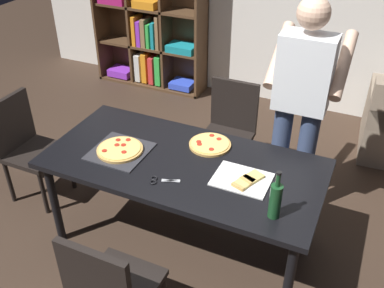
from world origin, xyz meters
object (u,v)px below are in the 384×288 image
(bookshelf, at_px, (149,6))
(kitchen_scissors, at_px, (160,180))
(second_pizza_plain, at_px, (210,144))
(dining_table, at_px, (183,169))
(chair_near_camera, at_px, (110,288))
(person_serving_pizza, at_px, (301,101))
(chair_left_end, at_px, (26,143))
(pepperoni_pizza_on_tray, at_px, (120,150))
(wine_bottle, at_px, (275,200))
(chair_far_side, at_px, (229,126))

(bookshelf, xyz_separation_m, kitchen_scissors, (1.53, -2.64, -0.23))
(kitchen_scissors, height_order, second_pizza_plain, second_pizza_plain)
(dining_table, relative_size, chair_near_camera, 2.10)
(bookshelf, distance_m, person_serving_pizza, 2.74)
(person_serving_pizza, xyz_separation_m, second_pizza_plain, (-0.51, -0.46, -0.24))
(chair_left_end, bearing_deg, person_serving_pizza, 19.35)
(pepperoni_pizza_on_tray, bearing_deg, chair_left_end, 175.36)
(dining_table, bearing_deg, pepperoni_pizza_on_tray, -169.89)
(dining_table, height_order, wine_bottle, wine_bottle)
(wine_bottle, xyz_separation_m, second_pizza_plain, (-0.61, 0.52, -0.11))
(dining_table, bearing_deg, chair_near_camera, -90.00)
(chair_near_camera, xyz_separation_m, bookshelf, (-1.57, 3.32, 0.48))
(chair_near_camera, height_order, person_serving_pizza, person_serving_pizza)
(pepperoni_pizza_on_tray, bearing_deg, chair_near_camera, -62.40)
(chair_near_camera, height_order, bookshelf, bookshelf)
(chair_left_end, relative_size, wine_bottle, 2.85)
(chair_near_camera, xyz_separation_m, chair_left_end, (-1.43, 0.94, 0.00))
(kitchen_scissors, bearing_deg, wine_bottle, -1.12)
(bookshelf, xyz_separation_m, second_pizza_plain, (1.66, -2.13, -0.23))
(chair_left_end, distance_m, bookshelf, 2.43)
(dining_table, relative_size, chair_left_end, 2.10)
(chair_near_camera, distance_m, chair_left_end, 1.71)
(wine_bottle, bearing_deg, chair_near_camera, -136.64)
(kitchen_scissors, xyz_separation_m, second_pizza_plain, (0.13, 0.51, 0.01))
(dining_table, distance_m, chair_far_side, 0.95)
(kitchen_scissors, bearing_deg, chair_near_camera, -86.60)
(chair_far_side, bearing_deg, second_pizza_plain, -82.14)
(chair_far_side, bearing_deg, pepperoni_pizza_on_tray, -113.78)
(chair_near_camera, distance_m, bookshelf, 3.70)
(dining_table, distance_m, wine_bottle, 0.78)
(chair_far_side, distance_m, wine_bottle, 1.44)
(bookshelf, bearing_deg, kitchen_scissors, -59.91)
(chair_left_end, bearing_deg, dining_table, 0.00)
(chair_left_end, xyz_separation_m, wine_bottle, (2.14, -0.27, 0.36))
(person_serving_pizza, xyz_separation_m, pepperoni_pizza_on_tray, (-1.05, -0.80, -0.23))
(chair_far_side, xyz_separation_m, bookshelf, (-1.57, 1.44, 0.48))
(dining_table, relative_size, kitchen_scissors, 9.56)
(chair_left_end, height_order, second_pizza_plain, chair_left_end)
(chair_far_side, relative_size, chair_left_end, 1.00)
(chair_near_camera, relative_size, wine_bottle, 2.85)
(bookshelf, distance_m, kitchen_scissors, 3.05)
(person_serving_pizza, relative_size, pepperoni_pizza_on_tray, 4.58)
(chair_near_camera, xyz_separation_m, chair_far_side, (0.00, 1.87, 0.00))
(dining_table, xyz_separation_m, person_serving_pizza, (0.61, 0.72, 0.32))
(chair_left_end, bearing_deg, chair_far_side, 33.17)
(chair_near_camera, bearing_deg, pepperoni_pizza_on_tray, 117.60)
(dining_table, relative_size, wine_bottle, 5.99)
(chair_left_end, distance_m, wine_bottle, 2.18)
(dining_table, distance_m, second_pizza_plain, 0.28)
(chair_left_end, bearing_deg, kitchen_scissors, -10.42)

